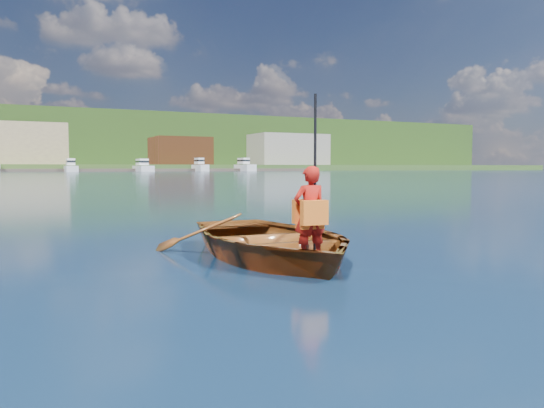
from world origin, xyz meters
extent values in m
plane|color=#0E203B|center=(0.00, 0.00, 0.00)|extent=(600.00, 600.00, 0.00)
imported|color=brown|center=(1.18, -0.36, 0.24)|extent=(2.84, 3.89, 0.79)
imported|color=red|center=(1.30, -1.27, 0.68)|extent=(0.43, 0.29, 1.16)
cube|color=orange|center=(1.30, -1.39, 0.70)|extent=(0.34, 0.11, 0.30)
cube|color=orange|center=(1.31, -1.15, 0.70)|extent=(0.34, 0.09, 0.30)
cube|color=orange|center=(1.30, -1.27, 0.52)|extent=(0.31, 0.23, 0.05)
cylinder|color=black|center=(1.46, -1.12, 1.13)|extent=(0.04, 0.04, 2.07)
cube|color=#365C21|center=(0.00, 190.00, 1.00)|extent=(400.00, 80.00, 2.00)
cube|color=#2D5020|center=(0.00, 240.00, 11.00)|extent=(400.00, 100.00, 22.00)
cube|color=brown|center=(2.82, 148.00, 0.40)|extent=(159.97, 13.06, 0.80)
cube|color=tan|center=(-5.00, 165.00, 8.00)|extent=(30.00, 16.00, 12.00)
cube|color=brown|center=(45.00, 165.00, 6.50)|extent=(18.00, 16.00, 9.00)
cube|color=gray|center=(85.00, 165.00, 7.50)|extent=(26.00, 16.00, 11.00)
cube|color=white|center=(9.39, 143.00, 0.69)|extent=(2.92, 10.44, 1.73)
cube|color=white|center=(9.39, 144.04, 2.63)|extent=(2.05, 4.70, 1.80)
cube|color=black|center=(9.39, 144.04, 2.73)|extent=(2.10, 4.91, 0.50)
cube|color=white|center=(28.36, 143.00, 0.71)|extent=(3.62, 12.92, 1.77)
cube|color=white|center=(28.36, 144.29, 2.67)|extent=(2.53, 5.82, 1.80)
cube|color=black|center=(28.36, 144.29, 2.77)|extent=(2.61, 6.07, 0.50)
cube|color=white|center=(44.98, 143.00, 0.86)|extent=(2.60, 9.29, 2.15)
cube|color=white|center=(44.98, 143.93, 3.05)|extent=(1.82, 4.18, 1.80)
cube|color=black|center=(44.98, 143.93, 3.15)|extent=(1.87, 4.37, 0.50)
cube|color=white|center=(59.14, 143.00, 0.89)|extent=(3.07, 10.97, 2.23)
cube|color=white|center=(59.14, 144.10, 3.13)|extent=(2.15, 4.94, 1.80)
cube|color=black|center=(59.14, 144.10, 3.23)|extent=(2.21, 5.16, 0.50)
cylinder|color=#382314|center=(-1.36, 241.07, 13.90)|extent=(0.80, 0.80, 3.38)
sphere|color=#2C5F1B|center=(-1.36, 241.07, 18.41)|extent=(6.30, 6.30, 6.30)
cylinder|color=#382314|center=(141.36, 267.69, 19.04)|extent=(0.80, 0.80, 3.01)
sphere|color=#2C5F1B|center=(141.36, 267.69, 23.06)|extent=(5.62, 5.62, 5.62)
cylinder|color=#382314|center=(9.59, 222.73, 10.35)|extent=(0.80, 0.80, 3.60)
sphere|color=#2C5F1B|center=(9.59, 222.73, 15.15)|extent=(6.72, 6.72, 6.72)
cylinder|color=#382314|center=(25.11, 195.95, 4.97)|extent=(0.80, 0.80, 3.56)
sphere|color=#2C5F1B|center=(25.11, 195.95, 9.71)|extent=(6.64, 6.64, 6.64)
cylinder|color=#382314|center=(2.44, 247.26, 15.21)|extent=(0.80, 0.80, 3.52)
sphere|color=#2C5F1B|center=(2.44, 247.26, 19.91)|extent=(6.58, 6.58, 6.58)
cylinder|color=#382314|center=(171.69, 233.08, 12.30)|extent=(0.80, 0.80, 3.38)
sphere|color=#2C5F1B|center=(171.69, 233.08, 16.81)|extent=(6.31, 6.31, 6.31)
camera|label=1|loc=(-1.87, -6.95, 1.25)|focal=35.00mm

